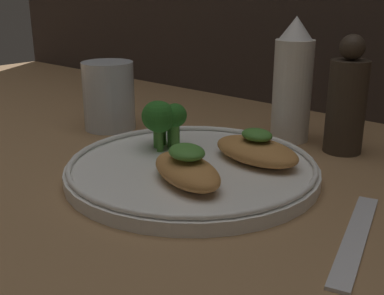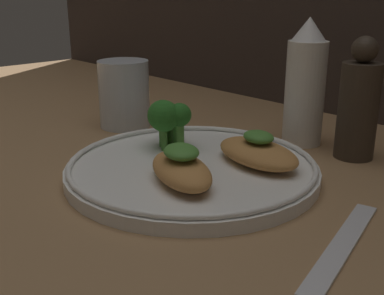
{
  "view_description": "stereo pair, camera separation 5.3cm",
  "coord_description": "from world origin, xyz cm",
  "px_view_note": "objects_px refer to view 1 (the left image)",
  "views": [
    {
      "loc": [
        32.95,
        -37.68,
        20.34
      ],
      "look_at": [
        0.0,
        0.0,
        3.4
      ],
      "focal_mm": 45.0,
      "sensor_mm": 36.0,
      "label": 1
    },
    {
      "loc": [
        36.74,
        -34.0,
        20.34
      ],
      "look_at": [
        0.0,
        0.0,
        3.4
      ],
      "focal_mm": 45.0,
      "sensor_mm": 36.0,
      "label": 2
    }
  ],
  "objects_px": {
    "pepper_grinder": "(347,101)",
    "drinking_glass": "(109,96)",
    "broccoli_bunch": "(163,118)",
    "plate": "(192,168)",
    "sauce_bottle": "(293,83)"
  },
  "relations": [
    {
      "from": "pepper_grinder",
      "to": "drinking_glass",
      "type": "bearing_deg",
      "value": -157.51
    },
    {
      "from": "sauce_bottle",
      "to": "drinking_glass",
      "type": "height_order",
      "value": "sauce_bottle"
    },
    {
      "from": "sauce_bottle",
      "to": "pepper_grinder",
      "type": "relative_size",
      "value": 1.12
    },
    {
      "from": "plate",
      "to": "pepper_grinder",
      "type": "distance_m",
      "value": 0.22
    },
    {
      "from": "plate",
      "to": "sauce_bottle",
      "type": "bearing_deg",
      "value": 86.43
    },
    {
      "from": "pepper_grinder",
      "to": "drinking_glass",
      "type": "xyz_separation_m",
      "value": [
        -0.31,
        -0.13,
        -0.02
      ]
    },
    {
      "from": "drinking_glass",
      "to": "pepper_grinder",
      "type": "bearing_deg",
      "value": 22.49
    },
    {
      "from": "drinking_glass",
      "to": "broccoli_bunch",
      "type": "bearing_deg",
      "value": -16.05
    },
    {
      "from": "broccoli_bunch",
      "to": "pepper_grinder",
      "type": "height_order",
      "value": "pepper_grinder"
    },
    {
      "from": "sauce_bottle",
      "to": "pepper_grinder",
      "type": "bearing_deg",
      "value": 0.0
    },
    {
      "from": "plate",
      "to": "drinking_glass",
      "type": "xyz_separation_m",
      "value": [
        -0.22,
        0.06,
        0.04
      ]
    },
    {
      "from": "sauce_bottle",
      "to": "drinking_glass",
      "type": "xyz_separation_m",
      "value": [
        -0.23,
        -0.13,
        -0.03
      ]
    },
    {
      "from": "pepper_grinder",
      "to": "drinking_glass",
      "type": "relative_size",
      "value": 1.5
    },
    {
      "from": "sauce_bottle",
      "to": "pepper_grinder",
      "type": "height_order",
      "value": "sauce_bottle"
    },
    {
      "from": "broccoli_bunch",
      "to": "pepper_grinder",
      "type": "bearing_deg",
      "value": 48.34
    }
  ]
}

